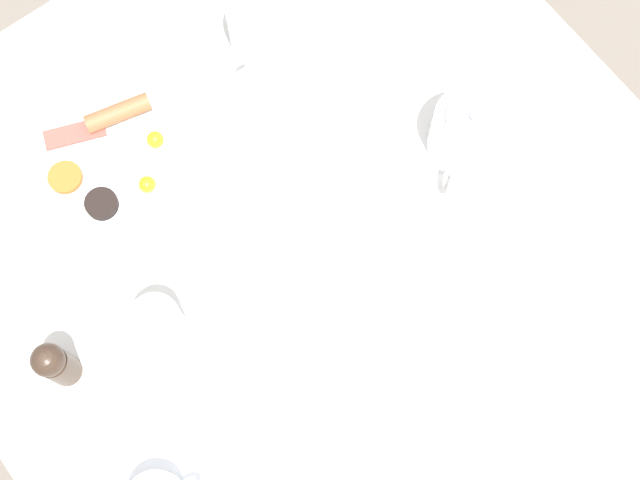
% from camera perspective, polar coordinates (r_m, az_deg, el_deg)
% --- Properties ---
extents(ground_plane, '(8.00, 8.00, 0.00)m').
position_cam_1_polar(ground_plane, '(2.05, 0.00, -6.33)').
color(ground_plane, '#70665B').
extents(table, '(1.08, 1.19, 0.75)m').
position_cam_1_polar(table, '(1.38, 0.00, -1.00)').
color(table, silver).
rests_on(table, ground_plane).
extents(breakfast_plate, '(0.28, 0.28, 0.04)m').
position_cam_1_polar(breakfast_plate, '(1.40, -13.08, 5.03)').
color(breakfast_plate, white).
rests_on(breakfast_plate, table).
extents(teapot_near, '(0.18, 0.12, 0.12)m').
position_cam_1_polar(teapot_near, '(1.35, 9.52, 6.78)').
color(teapot_near, white).
rests_on(teapot_near, table).
extents(teapot_far, '(0.19, 0.12, 0.12)m').
position_cam_1_polar(teapot_far, '(1.42, -3.47, 13.63)').
color(teapot_far, white).
rests_on(teapot_far, table).
extents(water_glass_tall, '(0.07, 0.07, 0.11)m').
position_cam_1_polar(water_glass_tall, '(1.26, -10.20, -5.41)').
color(water_glass_tall, white).
rests_on(water_glass_tall, table).
extents(pepper_grinder, '(0.05, 0.05, 0.12)m').
position_cam_1_polar(pepper_grinder, '(1.27, -16.59, -7.62)').
color(pepper_grinder, '#38281E').
rests_on(pepper_grinder, table).
extents(napkin_folded, '(0.20, 0.21, 0.01)m').
position_cam_1_polar(napkin_folded, '(1.27, 1.54, -13.52)').
color(napkin_folded, white).
rests_on(napkin_folded, table).
extents(fork_by_plate, '(0.05, 0.18, 0.00)m').
position_cam_1_polar(fork_by_plate, '(1.31, -0.17, -3.07)').
color(fork_by_plate, silver).
rests_on(fork_by_plate, table).
extents(knife_by_plate, '(0.04, 0.23, 0.00)m').
position_cam_1_polar(knife_by_plate, '(1.35, 18.50, -8.82)').
color(knife_by_plate, silver).
rests_on(knife_by_plate, table).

